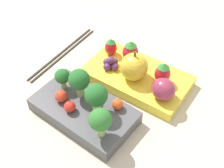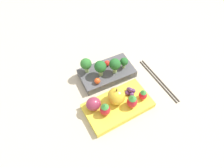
# 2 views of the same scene
# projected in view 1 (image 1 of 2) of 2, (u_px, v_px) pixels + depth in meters

# --- Properties ---
(ground_plane) EXTENTS (4.00, 4.00, 0.00)m
(ground_plane) POSITION_uv_depth(u_px,v_px,m) (108.00, 96.00, 0.61)
(ground_plane) COLOR #BCB29E
(bento_box_savoury) EXTENTS (0.19, 0.12, 0.03)m
(bento_box_savoury) POSITION_uv_depth(u_px,v_px,m) (84.00, 111.00, 0.57)
(bento_box_savoury) COLOR #4C4C51
(bento_box_savoury) RESTS_ON ground_plane
(bento_box_fruit) EXTENTS (0.22, 0.15, 0.02)m
(bento_box_fruit) POSITION_uv_depth(u_px,v_px,m) (137.00, 77.00, 0.63)
(bento_box_fruit) COLOR yellow
(bento_box_fruit) RESTS_ON ground_plane
(broccoli_floret_0) EXTENTS (0.04, 0.04, 0.06)m
(broccoli_floret_0) POSITION_uv_depth(u_px,v_px,m) (100.00, 121.00, 0.49)
(broccoli_floret_0) COLOR #93B770
(broccoli_floret_0) RESTS_ON bento_box_savoury
(broccoli_floret_1) EXTENTS (0.03, 0.03, 0.04)m
(broccoli_floret_1) POSITION_uv_depth(u_px,v_px,m) (62.00, 77.00, 0.57)
(broccoli_floret_1) COLOR #93B770
(broccoli_floret_1) RESTS_ON bento_box_savoury
(broccoli_floret_2) EXTENTS (0.04, 0.04, 0.06)m
(broccoli_floret_2) POSITION_uv_depth(u_px,v_px,m) (79.00, 80.00, 0.55)
(broccoli_floret_2) COLOR #93B770
(broccoli_floret_2) RESTS_ON bento_box_savoury
(broccoli_floret_3) EXTENTS (0.04, 0.04, 0.06)m
(broccoli_floret_3) POSITION_uv_depth(u_px,v_px,m) (96.00, 96.00, 0.52)
(broccoli_floret_3) COLOR #93B770
(broccoli_floret_3) RESTS_ON bento_box_savoury
(cherry_tomato_0) EXTENTS (0.02, 0.02, 0.02)m
(cherry_tomato_0) POSITION_uv_depth(u_px,v_px,m) (61.00, 96.00, 0.56)
(cherry_tomato_0) COLOR red
(cherry_tomato_0) RESTS_ON bento_box_savoury
(cherry_tomato_1) EXTENTS (0.02, 0.02, 0.02)m
(cherry_tomato_1) POSITION_uv_depth(u_px,v_px,m) (70.00, 107.00, 0.54)
(cherry_tomato_1) COLOR red
(cherry_tomato_1) RESTS_ON bento_box_savoury
(cherry_tomato_2) EXTENTS (0.02, 0.02, 0.02)m
(cherry_tomato_2) POSITION_uv_depth(u_px,v_px,m) (117.00, 104.00, 0.55)
(cherry_tomato_2) COLOR #DB4C1E
(cherry_tomato_2) RESTS_ON bento_box_savoury
(apple) EXTENTS (0.05, 0.05, 0.06)m
(apple) POSITION_uv_depth(u_px,v_px,m) (134.00, 67.00, 0.60)
(apple) COLOR gold
(apple) RESTS_ON bento_box_fruit
(strawberry_0) EXTENTS (0.03, 0.03, 0.05)m
(strawberry_0) POSITION_uv_depth(u_px,v_px,m) (130.00, 51.00, 0.63)
(strawberry_0) COLOR red
(strawberry_0) RESTS_ON bento_box_fruit
(strawberry_1) EXTENTS (0.03, 0.03, 0.05)m
(strawberry_1) POSITION_uv_depth(u_px,v_px,m) (163.00, 73.00, 0.59)
(strawberry_1) COLOR red
(strawberry_1) RESTS_ON bento_box_fruit
(strawberry_2) EXTENTS (0.03, 0.03, 0.04)m
(strawberry_2) POSITION_uv_depth(u_px,v_px,m) (111.00, 47.00, 0.65)
(strawberry_2) COLOR red
(strawberry_2) RESTS_ON bento_box_fruit
(plum) EXTENTS (0.05, 0.04, 0.04)m
(plum) POSITION_uv_depth(u_px,v_px,m) (163.00, 89.00, 0.57)
(plum) COLOR #892D47
(plum) RESTS_ON bento_box_fruit
(grape_cluster) EXTENTS (0.04, 0.04, 0.03)m
(grape_cluster) POSITION_uv_depth(u_px,v_px,m) (111.00, 64.00, 0.63)
(grape_cluster) COLOR #562D5B
(grape_cluster) RESTS_ON bento_box_fruit
(chopsticks_pair) EXTENTS (0.04, 0.21, 0.01)m
(chopsticks_pair) POSITION_uv_depth(u_px,v_px,m) (63.00, 53.00, 0.69)
(chopsticks_pair) COLOR #332D28
(chopsticks_pair) RESTS_ON ground_plane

